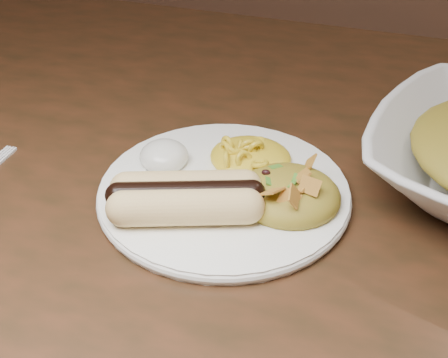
% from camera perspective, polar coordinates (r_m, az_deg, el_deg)
% --- Properties ---
extents(table, '(1.60, 0.90, 0.75)m').
position_cam_1_polar(table, '(0.76, -6.32, -3.87)').
color(table, '#472414').
rests_on(table, floor).
extents(plate, '(0.32, 0.32, 0.01)m').
position_cam_1_polar(plate, '(0.63, 0.00, -1.23)').
color(plate, white).
rests_on(plate, table).
extents(hotdog, '(0.13, 0.10, 0.03)m').
position_cam_1_polar(hotdog, '(0.58, -3.52, -1.63)').
color(hotdog, '#FFEB8D').
rests_on(hotdog, plate).
extents(mac_and_cheese, '(0.09, 0.08, 0.03)m').
position_cam_1_polar(mac_and_cheese, '(0.66, 2.47, 2.91)').
color(mac_and_cheese, gold).
rests_on(mac_and_cheese, plate).
extents(sour_cream, '(0.06, 0.06, 0.03)m').
position_cam_1_polar(sour_cream, '(0.66, -5.55, 2.65)').
color(sour_cream, silver).
rests_on(sour_cream, plate).
extents(taco_salad, '(0.10, 0.10, 0.05)m').
position_cam_1_polar(taco_salad, '(0.60, 5.96, -0.65)').
color(taco_salad, '#BB6A20').
rests_on(taco_salad, plate).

